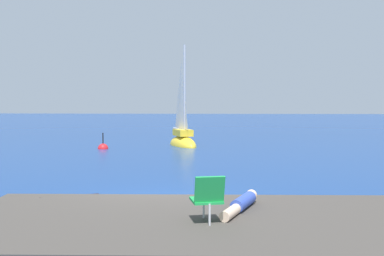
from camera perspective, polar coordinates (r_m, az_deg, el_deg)
ground_plane at (r=11.56m, az=-3.87°, el=-9.34°), size 160.00×160.00×0.00m
shore_ledge at (r=8.08m, az=1.15°, el=-12.90°), size 8.45×4.22×0.56m
boulder_seaward at (r=10.95m, az=-16.31°, el=-10.19°), size 1.90×1.99×1.12m
boulder_inland at (r=10.37m, az=12.81°, el=-10.90°), size 1.29×1.26×0.78m
sailboat_near at (r=26.23m, az=-1.14°, el=-1.46°), size 2.32×3.44×6.21m
person_sunbather at (r=8.58m, az=6.11°, el=-9.24°), size 0.74×1.70×0.25m
beach_chair at (r=7.57m, az=1.95°, el=-8.41°), size 0.61×0.69×0.80m
marker_buoy at (r=24.98m, az=-10.91°, el=-2.52°), size 0.56×0.56×1.13m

